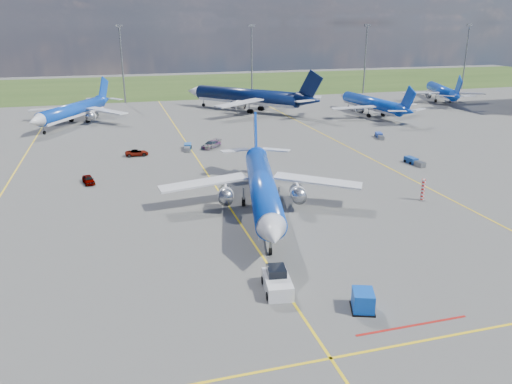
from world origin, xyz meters
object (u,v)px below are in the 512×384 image
object	(u,v)px
bg_jet_ene	(440,101)
service_car_a	(88,180)
main_airliner	(262,212)
service_car_b	(137,153)
warning_post	(423,190)
baggage_tug_c	(187,147)
service_car_c	(211,144)
pushback_tug	(277,282)
baggage_tug_e	(380,136)
bg_jet_nnw	(75,124)
baggage_tug_w	(414,162)
bg_jet_ne	(371,115)
bg_jet_n	(247,111)
uld_container	(363,301)

from	to	relation	value
bg_jet_ene	service_car_a	distance (m)	117.69
main_airliner	service_car_b	distance (m)	36.33
warning_post	baggage_tug_c	distance (m)	46.08
warning_post	service_car_c	size ratio (longest dim) A/B	0.62
pushback_tug	baggage_tug_e	distance (m)	67.84
service_car_a	service_car_b	world-z (taller)	service_car_a
bg_jet_nnw	pushback_tug	world-z (taller)	bg_jet_nnw
service_car_a	baggage_tug_w	size ratio (longest dim) A/B	0.79
service_car_c	baggage_tug_e	size ratio (longest dim) A/B	1.09
service_car_b	bg_jet_nnw	bearing A→B (deg)	17.55
bg_jet_nnw	service_car_c	xyz separation A→B (m)	(26.96, -32.80, 0.70)
baggage_tug_c	baggage_tug_e	size ratio (longest dim) A/B	1.01
bg_jet_ne	baggage_tug_w	world-z (taller)	bg_jet_ne
service_car_c	bg_jet_ne	bearing A→B (deg)	73.73
warning_post	pushback_tug	world-z (taller)	warning_post
bg_jet_nnw	bg_jet_n	bearing A→B (deg)	36.46
bg_jet_nnw	service_car_a	distance (m)	50.27
uld_container	baggage_tug_e	size ratio (longest dim) A/B	0.49
warning_post	bg_jet_ne	world-z (taller)	bg_jet_ne
service_car_a	baggage_tug_w	xyz separation A→B (m)	(53.46, -3.96, -0.15)
warning_post	bg_jet_n	xyz separation A→B (m)	(-4.38, 77.13, -1.50)
bg_jet_n	uld_container	size ratio (longest dim) A/B	20.55
bg_jet_n	main_airliner	size ratio (longest dim) A/B	1.18
bg_jet_ne	service_car_c	xyz separation A→B (m)	(-47.30, -23.99, 0.70)
bg_jet_ene	service_car_a	size ratio (longest dim) A/B	9.47
warning_post	service_car_a	size ratio (longest dim) A/B	0.82
service_car_a	baggage_tug_c	distance (m)	24.62
warning_post	baggage_tug_w	bearing A→B (deg)	60.51
bg_jet_nnw	bg_jet_n	size ratio (longest dim) A/B	0.81
service_car_c	baggage_tug_c	xyz separation A→B (m)	(-4.59, 0.01, -0.25)
bg_jet_ne	service_car_a	xyz separation A→B (m)	(-69.47, -41.23, 0.62)
bg_jet_n	bg_jet_ne	size ratio (longest dim) A/B	1.28
bg_jet_ene	baggage_tug_w	world-z (taller)	bg_jet_ene
service_car_a	baggage_tug_e	xyz separation A→B (m)	(58.12, 16.28, -0.17)
bg_jet_ene	baggage_tug_e	size ratio (longest dim) A/B	7.83
uld_container	baggage_tug_c	size ratio (longest dim) A/B	0.48
bg_jet_ne	baggage_tug_w	xyz separation A→B (m)	(-16.01, -45.19, 0.48)
warning_post	service_car_b	size ratio (longest dim) A/B	0.72
warning_post	bg_jet_ne	bearing A→B (deg)	67.68
service_car_b	service_car_a	bearing A→B (deg)	149.52
warning_post	baggage_tug_c	world-z (taller)	warning_post
warning_post	baggage_tug_c	bearing A→B (deg)	125.28
bg_jet_nnw	bg_jet_ne	world-z (taller)	bg_jet_nnw
bg_jet_nnw	service_car_c	size ratio (longest dim) A/B	7.42
main_airliner	bg_jet_nnw	bearing A→B (deg)	123.96
warning_post	bg_jet_nnw	xyz separation A→B (m)	(-48.97, 70.39, -1.50)
bg_jet_ene	uld_container	distance (m)	128.23
bg_jet_nnw	pushback_tug	distance (m)	90.85
bg_jet_ene	bg_jet_nnw	bearing A→B (deg)	23.94
bg_jet_nnw	service_car_b	world-z (taller)	bg_jet_nnw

